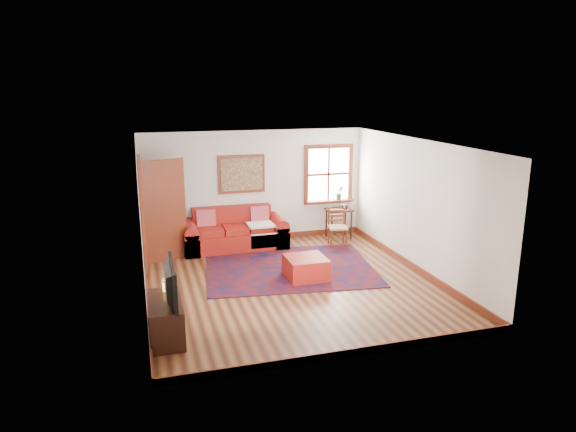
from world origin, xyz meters
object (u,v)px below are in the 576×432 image
object	(u,v)px
red_ottoman	(306,268)
media_cabinet	(166,319)
ladder_back_chair	(337,225)
side_table	(339,214)
red_leather_sofa	(235,235)

from	to	relation	value
red_ottoman	media_cabinet	distance (m)	3.06
ladder_back_chair	media_cabinet	xyz separation A→B (m)	(-3.89, -3.34, -0.18)
media_cabinet	side_table	bearing A→B (deg)	42.99
red_leather_sofa	side_table	size ratio (longest dim) A/B	3.22
red_leather_sofa	media_cabinet	bearing A→B (deg)	-113.97
side_table	red_leather_sofa	bearing A→B (deg)	-178.92
red_leather_sofa	media_cabinet	distance (m)	4.18
red_ottoman	media_cabinet	xyz separation A→B (m)	(-2.60, -1.61, 0.07)
red_ottoman	side_table	distance (m)	2.76
ladder_back_chair	media_cabinet	size ratio (longest dim) A/B	0.84
ladder_back_chair	red_leather_sofa	bearing A→B (deg)	167.59
red_leather_sofa	side_table	bearing A→B (deg)	1.08
red_leather_sofa	side_table	world-z (taller)	red_leather_sofa
ladder_back_chair	media_cabinet	world-z (taller)	ladder_back_chair
side_table	media_cabinet	bearing A→B (deg)	-137.01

